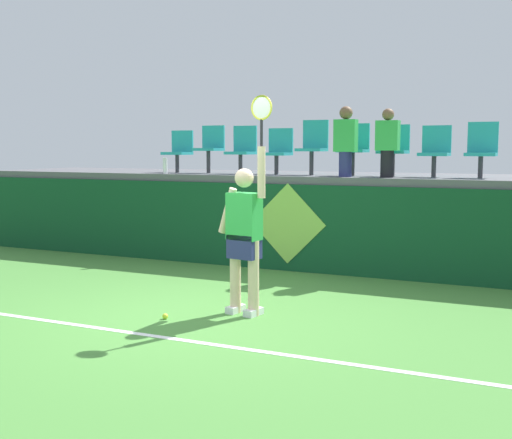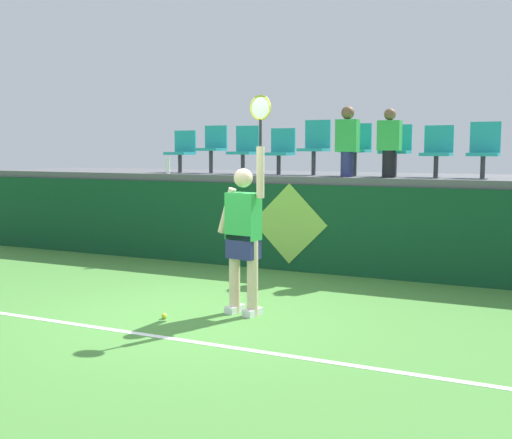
{
  "view_description": "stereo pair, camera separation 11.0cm",
  "coord_description": "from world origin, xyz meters",
  "px_view_note": "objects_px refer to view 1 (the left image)",
  "views": [
    {
      "loc": [
        3.7,
        -6.42,
        1.94
      ],
      "look_at": [
        0.21,
        1.1,
        1.03
      ],
      "focal_mm": 45.87,
      "sensor_mm": 36.0,
      "label": 1
    },
    {
      "loc": [
        3.8,
        -6.37,
        1.94
      ],
      "look_at": [
        0.21,
        1.1,
        1.03
      ],
      "focal_mm": 45.87,
      "sensor_mm": 36.0,
      "label": 2
    }
  ],
  "objects_px": {
    "stadium_chair_1": "(210,146)",
    "stadium_chair_4": "(313,144)",
    "stadium_chair_8": "(482,148)",
    "water_bottle": "(165,166)",
    "stadium_chair_7": "(435,149)",
    "stadium_chair_2": "(242,148)",
    "spectator_1": "(388,142)",
    "stadium_chair_0": "(179,150)",
    "tennis_player": "(245,232)",
    "tennis_ball": "(165,316)",
    "stadium_chair_6": "(394,147)",
    "spectator_0": "(346,140)",
    "stadium_chair_5": "(354,146)",
    "stadium_chair_3": "(278,149)"
  },
  "relations": [
    {
      "from": "stadium_chair_1",
      "to": "stadium_chair_4",
      "type": "bearing_deg",
      "value": 0.22
    },
    {
      "from": "stadium_chair_1",
      "to": "stadium_chair_8",
      "type": "relative_size",
      "value": 1.01
    },
    {
      "from": "water_bottle",
      "to": "stadium_chair_7",
      "type": "xyz_separation_m",
      "value": [
        4.46,
        0.66,
        0.29
      ]
    },
    {
      "from": "stadium_chair_4",
      "to": "stadium_chair_2",
      "type": "bearing_deg",
      "value": -179.96
    },
    {
      "from": "spectator_1",
      "to": "stadium_chair_0",
      "type": "bearing_deg",
      "value": 173.81
    },
    {
      "from": "tennis_player",
      "to": "stadium_chair_4",
      "type": "relative_size",
      "value": 2.77
    },
    {
      "from": "tennis_ball",
      "to": "stadium_chair_6",
      "type": "xyz_separation_m",
      "value": [
        1.62,
        4.12,
        1.91
      ]
    },
    {
      "from": "stadium_chair_1",
      "to": "spectator_1",
      "type": "bearing_deg",
      "value": -7.39
    },
    {
      "from": "tennis_player",
      "to": "stadium_chair_6",
      "type": "bearing_deg",
      "value": 75.74
    },
    {
      "from": "water_bottle",
      "to": "spectator_0",
      "type": "distance_m",
      "value": 3.21
    },
    {
      "from": "tennis_ball",
      "to": "stadium_chair_8",
      "type": "distance_m",
      "value": 5.41
    },
    {
      "from": "stadium_chair_4",
      "to": "tennis_ball",
      "type": "bearing_deg",
      "value": -93.76
    },
    {
      "from": "stadium_chair_4",
      "to": "stadium_chair_6",
      "type": "relative_size",
      "value": 1.12
    },
    {
      "from": "water_bottle",
      "to": "stadium_chair_0",
      "type": "xyz_separation_m",
      "value": [
        -0.11,
        0.65,
        0.28
      ]
    },
    {
      "from": "tennis_ball",
      "to": "water_bottle",
      "type": "distance_m",
      "value": 4.41
    },
    {
      "from": "tennis_ball",
      "to": "stadium_chair_8",
      "type": "bearing_deg",
      "value": 54.64
    },
    {
      "from": "tennis_player",
      "to": "spectator_1",
      "type": "bearing_deg",
      "value": 73.87
    },
    {
      "from": "water_bottle",
      "to": "spectator_1",
      "type": "xyz_separation_m",
      "value": [
        3.82,
        0.23,
        0.39
      ]
    },
    {
      "from": "stadium_chair_5",
      "to": "spectator_1",
      "type": "bearing_deg",
      "value": -33.56
    },
    {
      "from": "stadium_chair_2",
      "to": "tennis_ball",
      "type": "bearing_deg",
      "value": -75.89
    },
    {
      "from": "stadium_chair_2",
      "to": "stadium_chair_7",
      "type": "distance_m",
      "value": 3.29
    },
    {
      "from": "tennis_ball",
      "to": "stadium_chair_8",
      "type": "height_order",
      "value": "stadium_chair_8"
    },
    {
      "from": "tennis_ball",
      "to": "stadium_chair_0",
      "type": "distance_m",
      "value": 5.09
    },
    {
      "from": "tennis_player",
      "to": "stadium_chair_1",
      "type": "distance_m",
      "value": 4.38
    },
    {
      "from": "water_bottle",
      "to": "stadium_chair_8",
      "type": "relative_size",
      "value": 0.33
    },
    {
      "from": "stadium_chair_6",
      "to": "spectator_0",
      "type": "relative_size",
      "value": 0.75
    },
    {
      "from": "stadium_chair_0",
      "to": "stadium_chair_2",
      "type": "xyz_separation_m",
      "value": [
        1.28,
        0.01,
        0.03
      ]
    },
    {
      "from": "stadium_chair_0",
      "to": "stadium_chair_4",
      "type": "distance_m",
      "value": 2.59
    },
    {
      "from": "stadium_chair_6",
      "to": "spectator_0",
      "type": "bearing_deg",
      "value": -144.37
    },
    {
      "from": "stadium_chair_8",
      "to": "spectator_0",
      "type": "distance_m",
      "value": 2.02
    },
    {
      "from": "stadium_chair_0",
      "to": "spectator_1",
      "type": "relative_size",
      "value": 0.74
    },
    {
      "from": "stadium_chair_0",
      "to": "stadium_chair_1",
      "type": "distance_m",
      "value": 0.65
    },
    {
      "from": "stadium_chair_5",
      "to": "tennis_player",
      "type": "bearing_deg",
      "value": -94.05
    },
    {
      "from": "tennis_ball",
      "to": "stadium_chair_6",
      "type": "relative_size",
      "value": 0.08
    },
    {
      "from": "stadium_chair_2",
      "to": "stadium_chair_3",
      "type": "relative_size",
      "value": 1.07
    },
    {
      "from": "stadium_chair_1",
      "to": "stadium_chair_6",
      "type": "distance_m",
      "value": 3.29
    },
    {
      "from": "stadium_chair_5",
      "to": "stadium_chair_6",
      "type": "distance_m",
      "value": 0.65
    },
    {
      "from": "tennis_ball",
      "to": "stadium_chair_5",
      "type": "height_order",
      "value": "stadium_chair_5"
    },
    {
      "from": "stadium_chair_4",
      "to": "tennis_player",
      "type": "bearing_deg",
      "value": -82.76
    },
    {
      "from": "stadium_chair_7",
      "to": "spectator_0",
      "type": "bearing_deg",
      "value": -160.04
    },
    {
      "from": "stadium_chair_2",
      "to": "stadium_chair_1",
      "type": "bearing_deg",
      "value": -179.41
    },
    {
      "from": "stadium_chair_0",
      "to": "tennis_player",
      "type": "bearing_deg",
      "value": -49.25
    },
    {
      "from": "stadium_chair_5",
      "to": "spectator_1",
      "type": "relative_size",
      "value": 0.81
    },
    {
      "from": "tennis_player",
      "to": "tennis_ball",
      "type": "height_order",
      "value": "tennis_player"
    },
    {
      "from": "stadium_chair_4",
      "to": "stadium_chair_5",
      "type": "distance_m",
      "value": 0.7
    },
    {
      "from": "stadium_chair_2",
      "to": "spectator_1",
      "type": "xyz_separation_m",
      "value": [
        2.66,
        -0.43,
        0.09
      ]
    },
    {
      "from": "water_bottle",
      "to": "stadium_chair_5",
      "type": "height_order",
      "value": "stadium_chair_5"
    },
    {
      "from": "spectator_1",
      "to": "stadium_chair_2",
      "type": "bearing_deg",
      "value": 170.73
    },
    {
      "from": "stadium_chair_6",
      "to": "stadium_chair_7",
      "type": "height_order",
      "value": "stadium_chair_6"
    },
    {
      "from": "tennis_player",
      "to": "tennis_ball",
      "type": "xyz_separation_m",
      "value": [
        -0.72,
        -0.59,
        -0.93
      ]
    }
  ]
}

